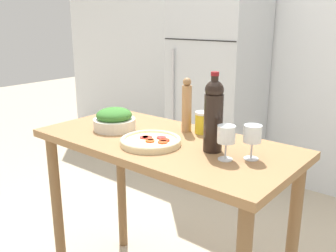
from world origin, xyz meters
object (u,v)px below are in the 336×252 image
homemade_pizza (151,141)px  salt_canister (203,122)px  refrigerator (217,84)px  wine_glass_far (252,135)px  wine_bottle (214,114)px  salad_bowl (114,120)px  wine_glass_near (226,136)px  pepper_mill (186,106)px

homemade_pizza → salt_canister: (0.08, 0.30, 0.04)m
homemade_pizza → refrigerator: bearing=112.5°
refrigerator → wine_glass_far: 1.89m
wine_bottle → salad_bowl: bearing=-175.3°
wine_glass_near → wine_glass_far: bearing=43.2°
wine_bottle → wine_glass_far: bearing=5.9°
homemade_pizza → salt_canister: 0.31m
wine_glass_far → pepper_mill: 0.46m
refrigerator → wine_glass_near: bearing=-56.9°
pepper_mill → salad_bowl: pepper_mill is taller
salt_canister → wine_glass_near: bearing=-41.3°
refrigerator → salt_canister: 1.55m
refrigerator → salad_bowl: bearing=-76.7°
salt_canister → wine_bottle: bearing=-46.5°
refrigerator → salad_bowl: (0.38, -1.59, 0.07)m
wine_bottle → pepper_mill: bearing=148.3°
pepper_mill → salad_bowl: 0.38m
wine_bottle → wine_glass_near: wine_bottle is taller
refrigerator → pepper_mill: size_ratio=6.69×
pepper_mill → homemade_pizza: 0.29m
salad_bowl → homemade_pizza: bearing=-11.1°
refrigerator → wine_glass_far: refrigerator is taller
refrigerator → wine_bottle: size_ratio=5.34×
wine_glass_far → wine_bottle: bearing=-174.1°
wine_bottle → salt_canister: size_ratio=3.15×
refrigerator → salt_canister: bearing=-60.5°
wine_bottle → salt_canister: wine_bottle is taller
wine_bottle → salad_bowl: 0.58m
homemade_pizza → wine_bottle: bearing=22.5°
refrigerator → pepper_mill: 1.54m
salt_canister → refrigerator: bearing=119.5°
wine_bottle → wine_glass_far: size_ratio=2.39×
wine_glass_near → salad_bowl: (-0.66, 0.01, -0.05)m
wine_glass_near → homemade_pizza: size_ratio=0.52×
salt_canister → pepper_mill: bearing=-162.7°
salad_bowl → homemade_pizza: 0.32m
wine_glass_far → homemade_pizza: (-0.43, -0.13, -0.09)m
wine_bottle → salad_bowl: wine_bottle is taller
refrigerator → wine_glass_far: size_ratio=12.74×
pepper_mill → salt_canister: bearing=17.3°
wine_glass_near → wine_bottle: bearing=150.8°
wine_bottle → pepper_mill: (-0.26, 0.16, -0.03)m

